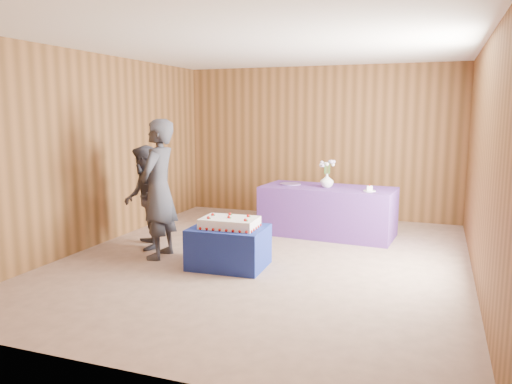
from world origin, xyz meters
The scene contains 13 objects.
ground centered at (0.00, 0.00, 0.00)m, with size 6.00×6.00×0.00m, color #9F806D.
room_shell centered at (0.00, 0.00, 1.80)m, with size 5.04×6.04×2.72m.
cake_table centered at (-0.32, -0.43, 0.25)m, with size 0.90×0.70×0.50m, color navy.
serving_table centered at (0.48, 1.60, 0.38)m, with size 2.00×0.90×0.75m, color #5A3085.
sheet_cake centered at (-0.29, -0.45, 0.56)m, with size 0.72×0.51×0.16m.
vase centered at (0.47, 1.56, 0.85)m, with size 0.20×0.20×0.21m, color white.
flower_spray centered at (0.47, 1.56, 1.12)m, with size 0.24×0.25×0.19m.
platter centered at (-0.14, 1.66, 0.76)m, with size 0.33×0.33×0.02m, color #65468D.
plate centered at (1.13, 1.40, 0.76)m, with size 0.18×0.18×0.01m, color silver.
cake_slice centered at (1.13, 1.40, 0.80)m, with size 0.09×0.09×0.09m.
knife centered at (1.16, 1.24, 0.75)m, with size 0.26×0.02×0.00m, color #ACADB1.
guest_left centered at (-1.33, -0.35, 0.90)m, with size 0.66×0.43×1.80m, color #34353E.
guest_right centered at (-1.74, -0.03, 0.72)m, with size 0.70×0.54×1.44m, color #363641.
Camera 1 is at (2.03, -5.88, 1.88)m, focal length 35.00 mm.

